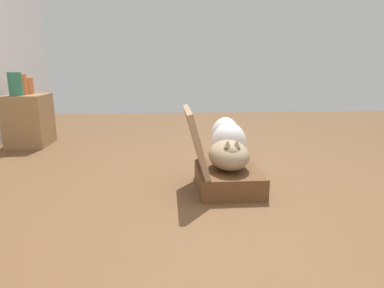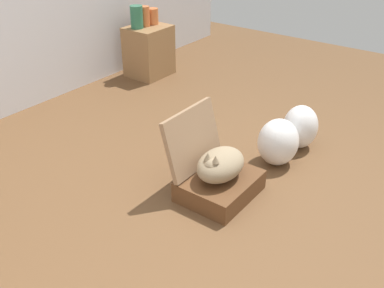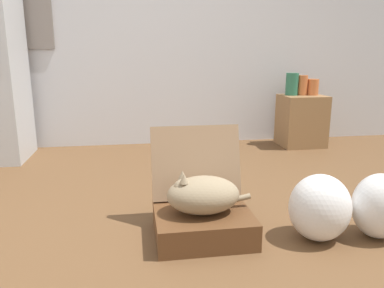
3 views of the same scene
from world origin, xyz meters
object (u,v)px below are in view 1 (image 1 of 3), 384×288
at_px(cat, 229,155).
at_px(side_table, 29,120).
at_px(suitcase_base, 228,178).
at_px(vase_round, 22,85).
at_px(plastic_bag_white, 229,143).
at_px(plastic_bag_clear, 225,135).
at_px(vase_tall, 15,84).
at_px(vase_short, 28,86).

xyz_separation_m(cat, side_table, (1.46, 1.92, 0.03)).
bearing_deg(suitcase_base, vase_round, 53.34).
relative_size(suitcase_base, cat, 1.10).
xyz_separation_m(suitcase_base, plastic_bag_white, (0.61, -0.12, 0.11)).
height_order(cat, side_table, side_table).
xyz_separation_m(cat, plastic_bag_clear, (0.95, -0.15, -0.07)).
xyz_separation_m(cat, vase_tall, (1.35, 1.97, 0.42)).
height_order(cat, vase_tall, vase_tall).
xyz_separation_m(plastic_bag_clear, vase_round, (0.51, 2.10, 0.48)).
xyz_separation_m(suitcase_base, side_table, (1.45, 1.92, 0.20)).
bearing_deg(cat, suitcase_base, -3.64).
height_order(cat, vase_short, vase_short).
xyz_separation_m(cat, vase_round, (1.46, 1.95, 0.41)).
bearing_deg(suitcase_base, cat, 176.36).
xyz_separation_m(plastic_bag_white, vase_short, (0.96, 2.06, 0.45)).
bearing_deg(vase_round, cat, -126.78).
bearing_deg(side_table, plastic_bag_white, -112.39).
xyz_separation_m(plastic_bag_clear, vase_tall, (0.39, 2.12, 0.49)).
bearing_deg(plastic_bag_white, suitcase_base, 168.88).
bearing_deg(plastic_bag_white, side_table, 67.61).
relative_size(cat, vase_tall, 2.01).
relative_size(side_table, vase_short, 3.23).
bearing_deg(vase_tall, plastic_bag_white, -109.19).
height_order(cat, plastic_bag_clear, cat).
relative_size(cat, vase_short, 2.78).
bearing_deg(vase_tall, side_table, -22.59).
distance_m(plastic_bag_clear, side_table, 2.13).
distance_m(cat, side_table, 2.41).
bearing_deg(suitcase_base, side_table, 52.92).
bearing_deg(vase_tall, vase_short, -6.84).
relative_size(cat, side_table, 0.86).
bearing_deg(vase_round, side_table, -90.00).
xyz_separation_m(vase_short, vase_round, (-0.11, 0.01, 0.02)).
height_order(plastic_bag_clear, vase_tall, vase_tall).
distance_m(suitcase_base, vase_round, 2.50).
distance_m(plastic_bag_clear, vase_round, 2.21).
bearing_deg(plastic_bag_white, plastic_bag_clear, -4.47).
relative_size(suitcase_base, plastic_bag_clear, 1.45).
relative_size(plastic_bag_white, vase_tall, 1.55).
height_order(plastic_bag_clear, vase_short, vase_short).
distance_m(vase_short, vase_round, 0.12).
bearing_deg(cat, plastic_bag_clear, -8.76).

